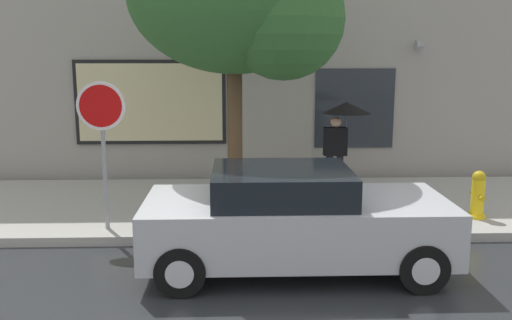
% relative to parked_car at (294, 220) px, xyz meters
% --- Properties ---
extents(ground_plane, '(60.00, 60.00, 0.00)m').
position_rel_parked_car_xyz_m(ground_plane, '(-0.52, -0.01, -0.71)').
color(ground_plane, '#282B2D').
extents(sidewalk, '(20.00, 4.00, 0.15)m').
position_rel_parked_car_xyz_m(sidewalk, '(-0.52, 2.99, -0.64)').
color(sidewalk, '#A3A099').
rests_on(sidewalk, ground).
extents(building_facade, '(20.00, 0.67, 7.00)m').
position_rel_parked_car_xyz_m(building_facade, '(-0.53, 5.49, 2.77)').
color(building_facade, '#9E998E').
rests_on(building_facade, ground).
extents(parked_car, '(4.13, 1.89, 1.43)m').
position_rel_parked_car_xyz_m(parked_car, '(0.00, 0.00, 0.00)').
color(parked_car, '#B7BABF').
rests_on(parked_car, ground).
extents(fire_hydrant, '(0.30, 0.44, 0.83)m').
position_rel_parked_car_xyz_m(fire_hydrant, '(3.36, 1.83, -0.15)').
color(fire_hydrant, yellow).
rests_on(fire_hydrant, sidewalk).
extents(pedestrian_with_umbrella, '(0.95, 0.95, 1.85)m').
position_rel_parked_car_xyz_m(pedestrian_with_umbrella, '(1.32, 3.59, 0.90)').
color(pedestrian_with_umbrella, black).
rests_on(pedestrian_with_umbrella, sidewalk).
extents(stop_sign, '(0.76, 0.10, 2.38)m').
position_rel_parked_car_xyz_m(stop_sign, '(-2.88, 1.42, 1.12)').
color(stop_sign, gray).
rests_on(stop_sign, sidewalk).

